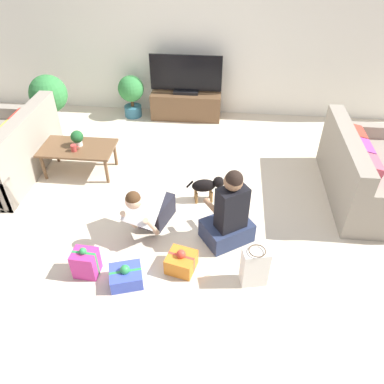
# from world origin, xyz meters

# --- Properties ---
(ground_plane) EXTENTS (16.00, 16.00, 0.00)m
(ground_plane) POSITION_xyz_m (0.00, 0.00, 0.00)
(ground_plane) COLOR beige
(wall_back) EXTENTS (8.40, 0.06, 2.60)m
(wall_back) POSITION_xyz_m (0.00, 2.63, 1.30)
(wall_back) COLOR white
(wall_back) RESTS_ON ground_plane
(sofa_left) EXTENTS (0.92, 1.74, 0.87)m
(sofa_left) POSITION_xyz_m (-2.39, 0.38, 0.31)
(sofa_left) COLOR gray
(sofa_left) RESTS_ON ground_plane
(sofa_right) EXTENTS (0.92, 1.74, 0.87)m
(sofa_right) POSITION_xyz_m (2.39, 0.33, 0.31)
(sofa_right) COLOR gray
(sofa_right) RESTS_ON ground_plane
(coffee_table) EXTENTS (1.01, 0.57, 0.41)m
(coffee_table) POSITION_xyz_m (-1.43, 0.49, 0.36)
(coffee_table) COLOR brown
(coffee_table) RESTS_ON ground_plane
(tv_console) EXTENTS (1.21, 0.43, 0.45)m
(tv_console) POSITION_xyz_m (-0.13, 2.34, 0.23)
(tv_console) COLOR brown
(tv_console) RESTS_ON ground_plane
(tv) EXTENTS (1.21, 0.20, 0.65)m
(tv) POSITION_xyz_m (-0.13, 2.34, 0.74)
(tv) COLOR black
(tv) RESTS_ON tv_console
(potted_plant_back_left) EXTENTS (0.45, 0.45, 0.74)m
(potted_plant_back_left) POSITION_xyz_m (-1.09, 2.29, 0.44)
(potted_plant_back_left) COLOR #336B84
(potted_plant_back_left) RESTS_ON ground_plane
(potted_plant_corner_left) EXTENTS (0.59, 0.59, 0.96)m
(potted_plant_corner_left) POSITION_xyz_m (-2.24, 1.60, 0.62)
(potted_plant_corner_left) COLOR beige
(potted_plant_corner_left) RESTS_ON ground_plane
(person_kneeling) EXTENTS (0.53, 0.80, 0.74)m
(person_kneeling) POSITION_xyz_m (-0.23, -0.58, 0.32)
(person_kneeling) COLOR #23232D
(person_kneeling) RESTS_ON ground_plane
(person_sitting) EXTENTS (0.65, 0.63, 0.97)m
(person_sitting) POSITION_xyz_m (0.69, -0.68, 0.36)
(person_sitting) COLOR #283351
(person_sitting) RESTS_ON ground_plane
(dog) EXTENTS (0.49, 0.21, 0.35)m
(dog) POSITION_xyz_m (0.41, 0.02, 0.24)
(dog) COLOR black
(dog) RESTS_ON ground_plane
(gift_box_a) EXTENTS (0.34, 0.34, 0.27)m
(gift_box_a) POSITION_xyz_m (0.21, -1.16, 0.10)
(gift_box_a) COLOR orange
(gift_box_a) RESTS_ON ground_plane
(gift_box_b) EXTENTS (0.39, 0.37, 0.24)m
(gift_box_b) POSITION_xyz_m (-0.32, -1.39, 0.09)
(gift_box_b) COLOR #3D51BC
(gift_box_b) RESTS_ON ground_plane
(gift_box_c) EXTENTS (0.26, 0.22, 0.36)m
(gift_box_c) POSITION_xyz_m (-0.75, -1.31, 0.15)
(gift_box_c) COLOR #CC3389
(gift_box_c) RESTS_ON ground_plane
(gift_bag_a) EXTENTS (0.29, 0.20, 0.46)m
(gift_bag_a) POSITION_xyz_m (0.96, -1.26, 0.22)
(gift_bag_a) COLOR white
(gift_bag_a) RESTS_ON ground_plane
(mug) EXTENTS (0.12, 0.08, 0.09)m
(mug) POSITION_xyz_m (-1.43, 0.39, 0.45)
(mug) COLOR #B23D38
(mug) RESTS_ON coffee_table
(tabletop_plant) EXTENTS (0.17, 0.17, 0.22)m
(tabletop_plant) POSITION_xyz_m (-1.42, 0.53, 0.53)
(tabletop_plant) COLOR beige
(tabletop_plant) RESTS_ON coffee_table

